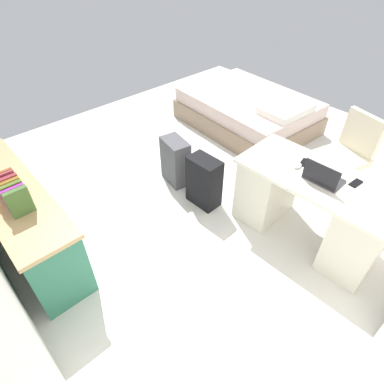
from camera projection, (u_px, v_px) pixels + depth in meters
name	position (u px, v px, depth m)	size (l,w,h in m)	color
ground_plane	(225.00, 188.00, 3.88)	(5.87, 5.87, 0.00)	silver
desk	(310.00, 207.00, 3.06)	(1.47, 0.72, 0.75)	silver
office_chair	(344.00, 160.00, 3.60)	(0.56, 0.56, 0.94)	black
credenza	(23.00, 219.00, 2.97)	(1.80, 0.48, 0.73)	#2D7056
bed	(248.00, 111.00, 4.87)	(1.97, 1.50, 0.58)	gray
suitcase_black	(204.00, 182.00, 3.50)	(0.36, 0.22, 0.58)	black
suitcase_spare_grey	(176.00, 161.00, 3.81)	(0.36, 0.22, 0.57)	#4C4C51
laptop	(323.00, 177.00, 2.74)	(0.32, 0.23, 0.21)	#333338
computer_mouse	(298.00, 166.00, 2.93)	(0.06, 0.10, 0.03)	white
cell_phone_near_laptop	(356.00, 183.00, 2.75)	(0.07, 0.14, 0.01)	black
cell_phone_by_mouse	(304.00, 162.00, 2.98)	(0.07, 0.14, 0.01)	black
book_row	(13.00, 193.00, 2.52)	(0.35, 0.17, 0.24)	#41642D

